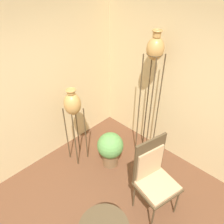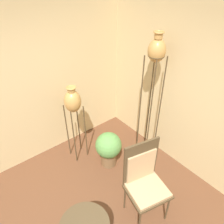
{
  "view_description": "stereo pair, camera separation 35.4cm",
  "coord_description": "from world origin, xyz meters",
  "px_view_note": "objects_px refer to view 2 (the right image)",
  "views": [
    {
      "loc": [
        -0.82,
        -0.8,
        2.97
      ],
      "look_at": [
        1.27,
        1.22,
        0.93
      ],
      "focal_mm": 35.0,
      "sensor_mm": 36.0,
      "label": 1
    },
    {
      "loc": [
        -0.56,
        -1.03,
        2.97
      ],
      "look_at": [
        1.27,
        1.22,
        0.93
      ],
      "focal_mm": 35.0,
      "sensor_mm": 36.0,
      "label": 2
    }
  ],
  "objects_px": {
    "chair": "(144,178)",
    "potted_plant": "(108,148)",
    "vase_stand_tall": "(156,58)",
    "vase_stand_medium": "(73,103)"
  },
  "relations": [
    {
      "from": "vase_stand_medium",
      "to": "chair",
      "type": "xyz_separation_m",
      "value": [
        0.13,
        -1.48,
        -0.47
      ]
    },
    {
      "from": "vase_stand_medium",
      "to": "chair",
      "type": "relative_size",
      "value": 1.19
    },
    {
      "from": "chair",
      "to": "vase_stand_medium",
      "type": "bearing_deg",
      "value": 108.43
    },
    {
      "from": "vase_stand_tall",
      "to": "vase_stand_medium",
      "type": "xyz_separation_m",
      "value": [
        -0.99,
        0.73,
        -0.71
      ]
    },
    {
      "from": "vase_stand_tall",
      "to": "potted_plant",
      "type": "height_order",
      "value": "vase_stand_tall"
    },
    {
      "from": "vase_stand_medium",
      "to": "chair",
      "type": "height_order",
      "value": "vase_stand_medium"
    },
    {
      "from": "vase_stand_tall",
      "to": "chair",
      "type": "distance_m",
      "value": 1.64
    },
    {
      "from": "chair",
      "to": "potted_plant",
      "type": "bearing_deg",
      "value": 93.68
    },
    {
      "from": "chair",
      "to": "potted_plant",
      "type": "relative_size",
      "value": 1.82
    },
    {
      "from": "potted_plant",
      "to": "chair",
      "type": "bearing_deg",
      "value": -99.71
    }
  ]
}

